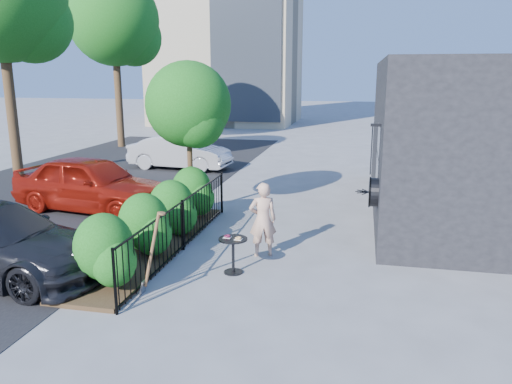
% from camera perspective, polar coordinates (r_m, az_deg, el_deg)
% --- Properties ---
extents(ground, '(120.00, 120.00, 0.00)m').
position_cam_1_polar(ground, '(10.41, -0.43, -7.22)').
color(ground, gray).
rests_on(ground, ground).
extents(shop_building, '(6.22, 9.00, 4.00)m').
position_cam_1_polar(shop_building, '(14.51, 25.59, 5.49)').
color(shop_building, black).
rests_on(shop_building, ground).
extents(fence, '(0.05, 6.05, 1.10)m').
position_cam_1_polar(fence, '(10.64, -8.37, -3.72)').
color(fence, black).
rests_on(fence, ground).
extents(planting_bed, '(1.30, 6.00, 0.08)m').
position_cam_1_polar(planting_bed, '(11.06, -11.70, -6.04)').
color(planting_bed, '#382616').
rests_on(planting_bed, ground).
extents(shrubs, '(1.10, 5.60, 1.24)m').
position_cam_1_polar(shrubs, '(10.91, -11.17, -2.64)').
color(shrubs, '#155413').
rests_on(shrubs, ground).
extents(patio_tree, '(2.20, 2.20, 3.94)m').
position_cam_1_polar(patio_tree, '(13.05, -7.53, 9.31)').
color(patio_tree, '#3F2B19').
rests_on(patio_tree, ground).
extents(street, '(9.00, 30.00, 0.01)m').
position_cam_1_polar(street, '(15.91, -23.32, -1.03)').
color(street, black).
rests_on(street, ground).
extents(street_tree_near, '(4.40, 4.40, 8.28)m').
position_cam_1_polar(street_tree_near, '(19.74, -27.18, 18.54)').
color(street_tree_near, '#3F2B19').
rests_on(street_tree_near, ground).
extents(street_tree_far, '(4.40, 4.40, 8.28)m').
position_cam_1_polar(street_tree_far, '(26.48, -15.82, 17.78)').
color(street_tree_far, '#3F2B19').
rests_on(street_tree_far, ground).
extents(cafe_table, '(0.54, 0.54, 0.73)m').
position_cam_1_polar(cafe_table, '(9.38, -2.63, -6.53)').
color(cafe_table, black).
rests_on(cafe_table, ground).
extents(woman, '(0.65, 0.53, 1.55)m').
position_cam_1_polar(woman, '(10.15, 0.78, -3.17)').
color(woman, tan).
rests_on(woman, ground).
extents(shovel, '(0.51, 0.20, 1.51)m').
position_cam_1_polar(shovel, '(8.59, -11.99, -7.37)').
color(shovel, brown).
rests_on(shovel, ground).
extents(car_red, '(4.67, 2.49, 1.51)m').
position_cam_1_polar(car_red, '(14.25, -18.26, 0.92)').
color(car_red, maroon).
rests_on(car_red, ground).
extents(car_silver, '(4.11, 1.76, 1.32)m').
position_cam_1_polar(car_silver, '(19.84, -8.70, 4.52)').
color(car_silver, '#AFAFB4').
rests_on(car_silver, ground).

